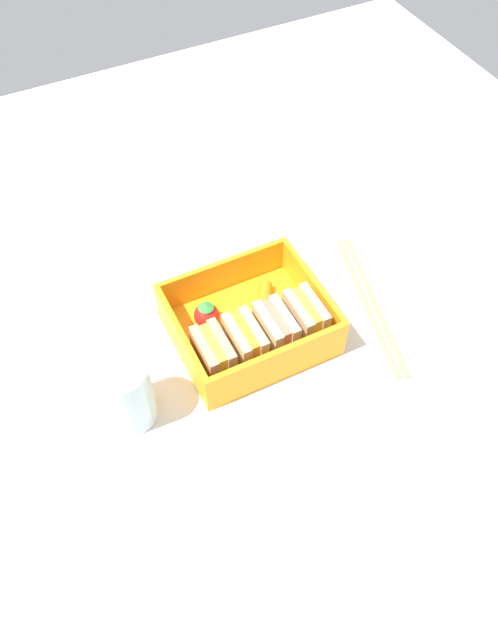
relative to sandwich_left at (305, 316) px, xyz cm
name	(u,v)px	position (x,y,z in cm)	size (l,w,h in cm)	color
ground_plane	(249,339)	(5.59, -2.82, -4.44)	(120.00, 120.00, 2.00)	beige
bento_tray	(249,331)	(5.59, -2.82, -2.84)	(16.71, 14.34, 1.20)	#FBA31A
bento_rim	(249,316)	(5.59, -2.82, -0.02)	(16.71, 14.34, 4.43)	#FBA31A
sandwich_left	(305,316)	(0.00, 0.00, 0.00)	(3.05, 5.64, 4.47)	tan
sandwich_center_left	(276,328)	(3.73, 0.00, 0.00)	(3.05, 5.64, 4.47)	#D3B98B
sandwich_center	(245,341)	(7.45, 0.00, 0.00)	(3.05, 5.64, 4.47)	#E5BE7A
sandwich_center_right	(214,353)	(11.18, 0.00, 0.00)	(3.05, 5.64, 4.47)	tan
carrot_stick_far_left	(265,296)	(2.14, -5.66, -1.45)	(1.56, 1.56, 3.59)	orange
strawberry_far_left	(207,315)	(9.56, -5.52, -0.66)	(2.91, 2.91, 3.51)	red
chopstick_pair	(371,302)	(-9.40, -0.36, -3.09)	(6.68, 21.17, 0.70)	tan
drinking_glass	(126,393)	(21.15, 0.96, 0.83)	(5.46, 5.46, 8.53)	silver
folded_napkin	(179,245)	(7.52, -19.33, -3.24)	(13.39, 10.94, 0.40)	white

